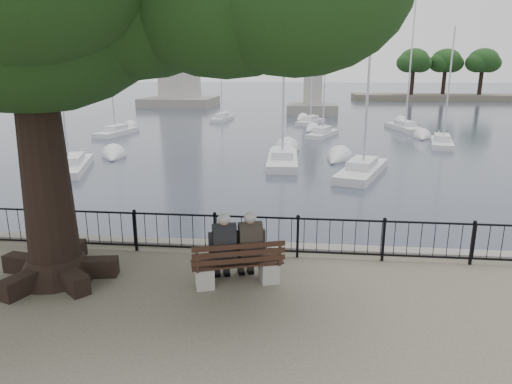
# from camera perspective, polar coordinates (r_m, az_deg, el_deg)

# --- Properties ---
(harbor) EXTENTS (260.00, 260.00, 1.20)m
(harbor) POSITION_cam_1_polar(r_m,az_deg,el_deg) (11.86, 0.26, -9.21)
(harbor) COLOR slate
(harbor) RESTS_ON ground
(railing) EXTENTS (22.06, 0.06, 1.00)m
(railing) POSITION_cam_1_polar(r_m,az_deg,el_deg) (11.00, -0.00, -5.24)
(railing) COLOR black
(railing) RESTS_ON ground
(bench) EXTENTS (1.99, 1.12, 1.01)m
(bench) POSITION_cam_1_polar(r_m,az_deg,el_deg) (9.67, -2.32, -9.54)
(bench) COLOR #9B968C
(bench) RESTS_ON ground
(person_left) EXTENTS (0.62, 0.87, 1.60)m
(person_left) POSITION_cam_1_polar(r_m,az_deg,el_deg) (9.58, -4.06, -7.31)
(person_left) COLOR black
(person_left) RESTS_ON ground
(person_right) EXTENTS (0.62, 0.87, 1.60)m
(person_right) POSITION_cam_1_polar(r_m,az_deg,el_deg) (9.66, -0.89, -7.09)
(person_right) COLOR black
(person_right) RESTS_ON ground
(lighthouse) EXTENTS (10.49, 10.49, 31.96)m
(lighthouse) POSITION_cam_1_polar(r_m,az_deg,el_deg) (72.78, -9.91, 21.23)
(lighthouse) COLOR slate
(lighthouse) RESTS_ON ground
(lion_monument) EXTENTS (6.06, 6.06, 8.93)m
(lion_monument) POSITION_cam_1_polar(r_m,az_deg,el_deg) (57.79, 7.06, 11.80)
(lion_monument) COLOR slate
(lion_monument) RESTS_ON ground
(sailboat_a) EXTENTS (3.18, 5.79, 10.36)m
(sailboat_a) POSITION_cam_1_polar(r_m,az_deg,el_deg) (27.23, -22.05, 3.19)
(sailboat_a) COLOR silver
(sailboat_a) RESTS_ON ground
(sailboat_b) EXTENTS (1.90, 6.18, 13.24)m
(sailboat_b) POSITION_cam_1_polar(r_m,az_deg,el_deg) (27.05, 3.35, 4.32)
(sailboat_b) COLOR silver
(sailboat_b) RESTS_ON ground
(sailboat_c) EXTENTS (3.50, 6.10, 10.57)m
(sailboat_c) POSITION_cam_1_polar(r_m,az_deg,el_deg) (24.69, 13.12, 2.78)
(sailboat_c) COLOR silver
(sailboat_c) RESTS_ON ground
(sailboat_d) EXTENTS (2.54, 5.31, 8.47)m
(sailboat_d) POSITION_cam_1_polar(r_m,az_deg,el_deg) (36.29, 22.20, 5.83)
(sailboat_d) COLOR silver
(sailboat_d) RESTS_ON ground
(sailboat_e) EXTENTS (2.16, 5.50, 12.35)m
(sailboat_e) POSITION_cam_1_polar(r_m,az_deg,el_deg) (41.08, -17.04, 7.36)
(sailboat_e) COLOR silver
(sailboat_e) RESTS_ON ground
(sailboat_f) EXTENTS (2.98, 5.05, 9.43)m
(sailboat_f) POSITION_cam_1_polar(r_m,az_deg,el_deg) (38.76, 8.32, 7.34)
(sailboat_f) COLOR silver
(sailboat_f) RESTS_ON ground
(sailboat_g) EXTENTS (2.77, 6.12, 12.02)m
(sailboat_g) POSITION_cam_1_polar(r_m,az_deg,el_deg) (44.62, 18.07, 7.81)
(sailboat_g) COLOR silver
(sailboat_g) RESTS_ON ground
(sailboat_h) EXTENTS (1.92, 5.00, 10.70)m
(sailboat_h) POSITION_cam_1_polar(r_m,az_deg,el_deg) (50.83, -4.24, 9.28)
(sailboat_h) COLOR silver
(sailboat_h) RESTS_ON ground
(sailboat_i) EXTENTS (3.14, 5.21, 9.29)m
(sailboat_i) POSITION_cam_1_polar(r_m,az_deg,el_deg) (47.84, 6.83, 8.82)
(sailboat_i) COLOR silver
(sailboat_i) RESTS_ON ground
(far_shore) EXTENTS (30.00, 8.60, 9.18)m
(far_shore) POSITION_cam_1_polar(r_m,az_deg,el_deg) (90.60, 22.28, 13.06)
(far_shore) COLOR #554F42
(far_shore) RESTS_ON ground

